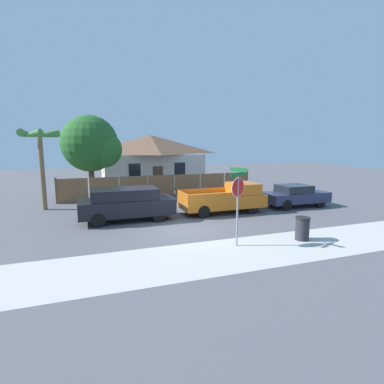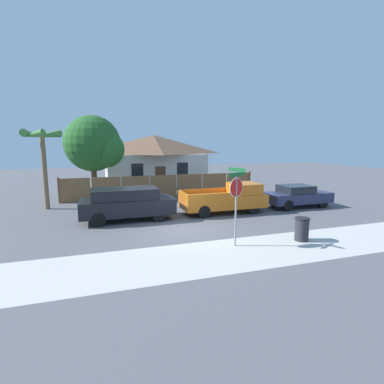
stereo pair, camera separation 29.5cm
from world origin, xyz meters
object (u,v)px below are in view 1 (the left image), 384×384
at_px(house, 151,159).
at_px(trash_bin, 302,228).
at_px(red_suv, 126,203).
at_px(orange_pickup, 226,198).
at_px(palm_tree, 40,141).
at_px(stop_sign, 238,194).
at_px(oak_tree, 93,145).
at_px(parked_sedan, 295,195).

relative_size(house, trash_bin, 9.93).
xyz_separation_m(red_suv, orange_pickup, (5.73, 0.00, -0.11)).
relative_size(palm_tree, orange_pickup, 0.99).
bearing_deg(palm_tree, trash_bin, -42.43).
distance_m(stop_sign, trash_bin, 3.34).
bearing_deg(trash_bin, red_suv, 138.91).
height_order(red_suv, trash_bin, red_suv).
distance_m(red_suv, trash_bin, 8.66).
bearing_deg(red_suv, trash_bin, -41.26).
relative_size(red_suv, stop_sign, 1.56).
xyz_separation_m(oak_tree, stop_sign, (4.97, -12.80, -1.80)).
bearing_deg(trash_bin, oak_tree, 121.10).
bearing_deg(palm_tree, stop_sign, -50.52).
height_order(oak_tree, trash_bin, oak_tree).
bearing_deg(red_suv, house, 72.75).
xyz_separation_m(orange_pickup, parked_sedan, (4.88, -0.00, -0.09)).
distance_m(house, orange_pickup, 13.26).
bearing_deg(oak_tree, parked_sedan, -31.68).
bearing_deg(palm_tree, parked_sedan, -15.96).
bearing_deg(stop_sign, house, 65.21).
bearing_deg(red_suv, oak_tree, 100.29).
relative_size(house, parked_sedan, 2.34).
xyz_separation_m(house, red_suv, (-4.01, -13.04, -1.55)).
xyz_separation_m(palm_tree, trash_bin, (10.91, -9.98, -3.62)).
distance_m(oak_tree, stop_sign, 13.85).
bearing_deg(orange_pickup, stop_sign, -111.62).
distance_m(house, oak_tree, 7.93).
bearing_deg(oak_tree, trash_bin, -58.90).
bearing_deg(oak_tree, red_suv, -79.54).
relative_size(stop_sign, trash_bin, 3.17).
distance_m(orange_pickup, stop_sign, 5.95).
bearing_deg(stop_sign, orange_pickup, 45.02).
bearing_deg(trash_bin, parked_sedan, 54.31).
bearing_deg(stop_sign, palm_tree, 105.95).
relative_size(palm_tree, parked_sedan, 1.16).
bearing_deg(parked_sedan, red_suv, 179.83).
bearing_deg(orange_pickup, red_suv, 179.84).
xyz_separation_m(parked_sedan, stop_sign, (-7.01, -5.41, 1.36)).
xyz_separation_m(parked_sedan, trash_bin, (-4.08, -5.69, -0.24)).
bearing_deg(house, stop_sign, -91.26).
bearing_deg(parked_sedan, house, 116.66).
bearing_deg(palm_tree, oak_tree, 45.70).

